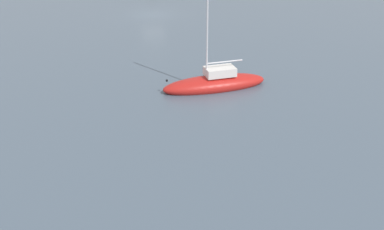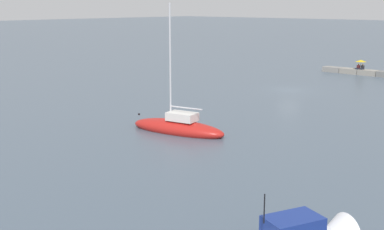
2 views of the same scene
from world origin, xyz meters
name	(u,v)px [view 1 (image 1 of 2)]	position (x,y,z in m)	size (l,w,h in m)	color
ground_plane	(152,14)	(0.00, 0.00, 0.00)	(500.00, 500.00, 0.00)	#475666
sailboat_red_mid	(215,83)	(-4.08, 21.57, 0.37)	(7.82, 3.68, 9.61)	red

